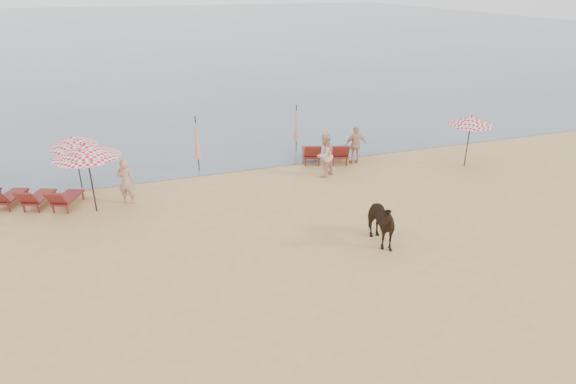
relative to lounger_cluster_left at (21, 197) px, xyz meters
name	(u,v)px	position (x,y,z in m)	size (l,w,h in m)	color
ground	(355,313)	(8.49, -9.10, -0.41)	(120.00, 120.00, 0.00)	tan
sea	(144,27)	(8.49, 70.90, -0.41)	(160.00, 140.00, 0.06)	#51606B
lounger_cluster_left	(21,197)	(0.00, 0.00, 0.00)	(4.07, 2.90, 0.59)	maroon
lounger_cluster_right	(325,152)	(11.88, 0.77, 0.06)	(2.36, 2.31, 0.68)	maroon
umbrella_open_left_a	(86,151)	(2.46, -1.13, 1.80)	(2.17, 2.17, 2.47)	black
umbrella_open_left_b	(73,141)	(1.88, 1.23, 1.47)	(1.70, 1.74, 2.17)	black
umbrella_open_right	(471,120)	(17.42, -1.58, 1.61)	(1.84, 1.84, 2.24)	black
umbrella_closed_left	(197,138)	(6.46, 1.50, 1.05)	(0.29, 0.29, 2.37)	black
umbrella_closed_right	(296,123)	(11.19, 2.59, 0.95)	(0.27, 0.27, 2.21)	black
cow	(378,222)	(10.59, -6.27, 0.33)	(0.80, 1.76, 1.49)	black
beachgoer_left	(126,181)	(3.56, -0.80, 0.42)	(0.61, 0.40, 1.68)	tan
beachgoer_right_a	(325,155)	(11.22, -0.68, 0.48)	(0.87, 0.68, 1.78)	#DAA788
beachgoer_right_b	(356,145)	(13.08, 0.26, 0.43)	(0.99, 0.41, 1.69)	tan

